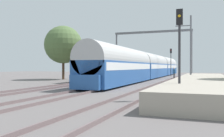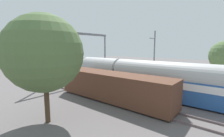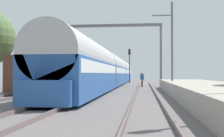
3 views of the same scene
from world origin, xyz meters
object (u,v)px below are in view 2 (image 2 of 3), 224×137
at_px(passenger_train, 80,69).
at_px(catenary_gantry, 79,46).
at_px(railway_signal_far, 58,57).
at_px(freight_car, 112,86).
at_px(person_crossing, 110,73).

bearing_deg(passenger_train, catenary_gantry, 90.00).
bearing_deg(passenger_train, railway_signal_far, 78.43).
height_order(freight_car, railway_signal_far, railway_signal_far).
bearing_deg(railway_signal_far, freight_car, -107.42).
relative_size(passenger_train, person_crossing, 28.44).
xyz_separation_m(railway_signal_far, catenary_gantry, (-1.92, -9.34, 2.19)).
relative_size(freight_car, catenary_gantry, 1.00).
relative_size(person_crossing, catenary_gantry, 0.13).
bearing_deg(catenary_gantry, railway_signal_far, 78.40).
distance_m(person_crossing, catenary_gantry, 6.89).
relative_size(passenger_train, catenary_gantry, 3.78).
bearing_deg(freight_car, catenary_gantry, 67.68).
relative_size(passenger_train, railway_signal_far, 9.00).
bearing_deg(catenary_gantry, passenger_train, -90.00).
height_order(person_crossing, railway_signal_far, railway_signal_far).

